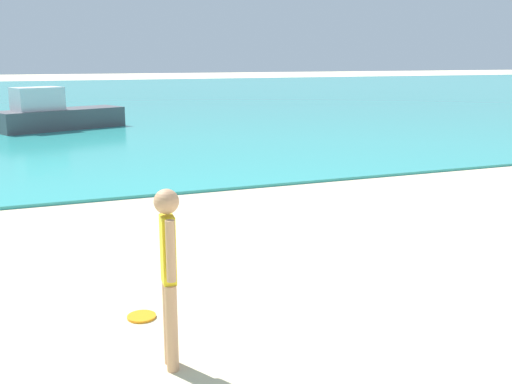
% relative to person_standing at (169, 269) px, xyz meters
% --- Properties ---
extents(water, '(160.00, 60.00, 0.06)m').
position_rel_person_standing_xyz_m(water, '(1.81, 36.27, -0.84)').
color(water, teal).
rests_on(water, ground).
extents(person_standing, '(0.20, 0.35, 1.53)m').
position_rel_person_standing_xyz_m(person_standing, '(0.00, 0.00, 0.00)').
color(person_standing, tan).
rests_on(person_standing, ground).
extents(frisbee, '(0.29, 0.29, 0.03)m').
position_rel_person_standing_xyz_m(frisbee, '(-0.04, 1.06, -0.86)').
color(frisbee, orange).
rests_on(frisbee, ground).
extents(boat_near, '(4.60, 2.91, 1.49)m').
position_rel_person_standing_xyz_m(boat_near, '(0.36, 17.77, -0.29)').
color(boat_near, '#4C4C51').
rests_on(boat_near, water).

